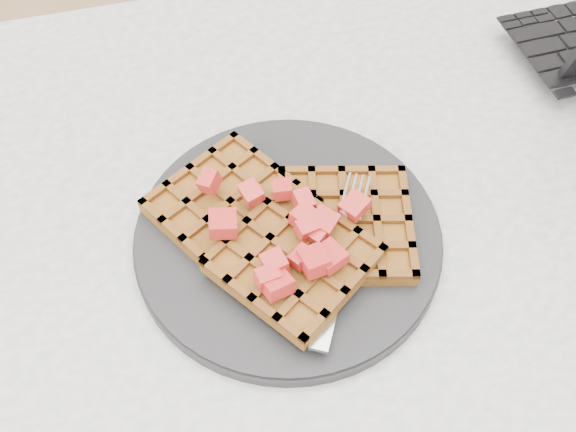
# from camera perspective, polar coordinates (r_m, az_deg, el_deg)

# --- Properties ---
(table) EXTENTS (1.20, 0.80, 0.75)m
(table) POSITION_cam_1_polar(r_m,az_deg,el_deg) (0.71, 6.60, -6.27)
(table) COLOR silver
(table) RESTS_ON ground
(plate) EXTENTS (0.28, 0.28, 0.02)m
(plate) POSITION_cam_1_polar(r_m,az_deg,el_deg) (0.59, -0.00, -1.79)
(plate) COLOR black
(plate) RESTS_ON table
(waffles) EXTENTS (0.25, 0.24, 0.03)m
(waffles) POSITION_cam_1_polar(r_m,az_deg,el_deg) (0.57, 0.11, -1.03)
(waffles) COLOR brown
(waffles) RESTS_ON plate
(strawberry_pile) EXTENTS (0.15, 0.15, 0.02)m
(strawberry_pile) POSITION_cam_1_polar(r_m,az_deg,el_deg) (0.55, -0.00, 0.83)
(strawberry_pile) COLOR #A20D0F
(strawberry_pile) RESTS_ON waffles
(fork) EXTENTS (0.11, 0.17, 0.02)m
(fork) POSITION_cam_1_polar(r_m,az_deg,el_deg) (0.56, 4.86, -3.21)
(fork) COLOR silver
(fork) RESTS_ON plate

